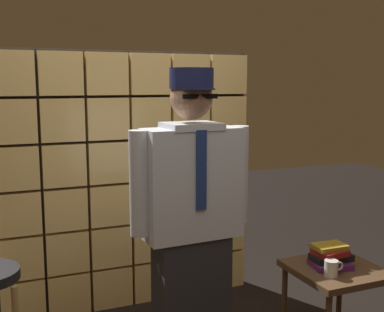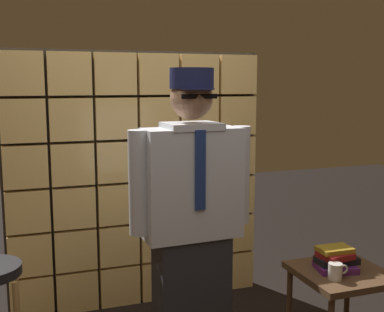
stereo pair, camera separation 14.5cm
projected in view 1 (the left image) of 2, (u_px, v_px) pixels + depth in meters
glass_block_wall at (130, 182)px, 3.57m from camera, size 1.89×0.10×1.89m
standing_person at (192, 224)px, 2.62m from camera, size 0.69×0.30×1.72m
side_table at (336, 278)px, 3.00m from camera, size 0.52×0.52×0.53m
book_stack at (330, 257)px, 2.99m from camera, size 0.27×0.22×0.14m
coffee_mug at (332, 268)px, 2.85m from camera, size 0.13×0.08×0.09m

